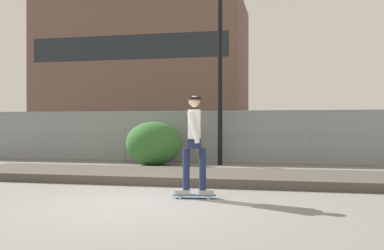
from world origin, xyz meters
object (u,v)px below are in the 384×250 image
Objects in this scene: parked_car_mid at (274,137)px; parked_car_near at (140,136)px; skater at (194,138)px; shrub_left at (154,143)px; street_lamp at (220,44)px; skateboard at (194,195)px.

parked_car_near is at bearing -179.42° from parked_car_mid.
skater is 0.98× the size of shrub_left.
parked_car_mid is (1.21, 9.94, -0.29)m from skater.
skater reaches higher than parked_car_mid.
skater is 0.28× the size of street_lamp.
parked_car_mid is at bearing 45.19° from shrub_left.
street_lamp is at bearing 13.74° from shrub_left.
parked_car_mid is at bearing 83.06° from skater.
street_lamp is at bearing 94.29° from skater.
parked_car_near is at bearing 114.28° from skater.
skateboard is at bearing -96.94° from parked_car_mid.
parked_car_mid reaches higher than shrub_left.
skater is at bearing -66.20° from shrub_left.
parked_car_near is 2.39× the size of shrub_left.
parked_car_near is at bearing 115.04° from shrub_left.
street_lamp is at bearing -39.86° from parked_car_near.
parked_car_near is (-3.97, 3.31, -3.25)m from street_lamp.
shrub_left is (-3.88, -3.90, -0.11)m from parked_car_mid.
parked_car_near reaches higher than shrub_left.
shrub_left is (1.80, -3.84, -0.11)m from parked_car_near.
parked_car_near is 5.67m from parked_car_mid.
street_lamp reaches higher than parked_car_near.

